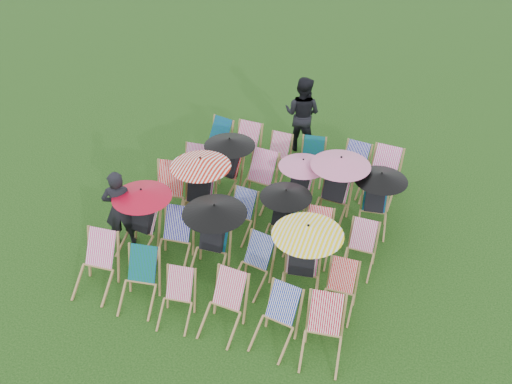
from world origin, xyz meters
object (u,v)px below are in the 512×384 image
(deckchair_0, at_px, (95,266))
(deckchair_29, at_px, (382,176))
(person_left, at_px, (120,209))
(deckchair_5, at_px, (323,334))
(person_rear, at_px, (302,114))

(deckchair_0, relative_size, deckchair_29, 0.95)
(deckchair_29, relative_size, person_left, 0.63)
(deckchair_5, height_order, deckchair_29, deckchair_29)
(person_left, bearing_deg, deckchair_5, 136.55)
(deckchair_0, xyz_separation_m, deckchair_29, (4.07, 4.48, 0.03))
(deckchair_29, height_order, person_rear, person_rear)
(deckchair_5, height_order, person_left, person_left)
(deckchair_0, relative_size, person_left, 0.60)
(person_rear, bearing_deg, deckchair_29, 154.27)
(deckchair_5, bearing_deg, person_rear, 102.46)
(deckchair_0, bearing_deg, deckchair_5, -5.24)
(deckchair_29, xyz_separation_m, person_rear, (-2.17, 1.30, 0.41))
(deckchair_29, bearing_deg, person_rear, 153.02)
(person_left, bearing_deg, deckchair_29, -170.23)
(deckchair_0, height_order, person_left, person_left)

